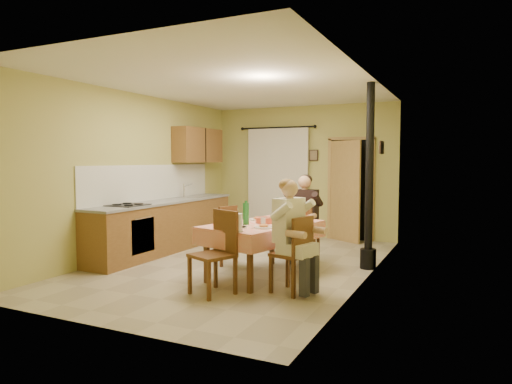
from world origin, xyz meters
The scene contains 17 objects.
floor centered at (0.00, 0.00, 0.00)m, with size 4.00×6.00×0.01m, color tan.
room_shell centered at (0.00, 0.00, 1.82)m, with size 4.04×6.04×2.82m.
kitchen_run centered at (-1.71, 0.40, 0.48)m, with size 0.64×3.64×1.56m.
upper_cabinets centered at (-1.82, 1.70, 1.95)m, with size 0.35×1.40×0.70m, color brown.
curtain centered at (-0.55, 2.90, 1.26)m, with size 1.70×0.07×2.22m.
doorway centered at (1.02, 2.87, 1.05)m, with size 0.96×0.49×2.15m.
dining_table centered at (0.65, -0.54, 0.38)m, with size 1.42×1.92×0.76m.
tableware centered at (0.65, -0.64, 0.83)m, with size 0.65×1.61×0.33m.
chair_far centered at (0.89, 0.53, 0.29)m, with size 0.44×0.44×0.97m.
chair_near centered at (0.45, -1.54, 0.29)m, with size 0.60×0.60×1.02m.
chair_right centered at (1.30, -1.10, 0.29)m, with size 0.50×0.50×0.96m.
chair_left centered at (0.01, -0.15, 0.29)m, with size 0.48×0.48×0.93m.
man_far centered at (0.89, 0.54, 0.88)m, with size 0.60×0.48×1.39m.
man_right centered at (1.29, -1.09, 0.88)m, with size 0.56×0.64×1.39m.
stove_flue centered at (1.90, 0.60, 1.02)m, with size 0.24×0.24×2.80m.
picture_back centered at (0.25, 2.97, 1.75)m, with size 0.19×0.03×0.23m, color black.
picture_right centered at (1.97, 1.20, 1.85)m, with size 0.03×0.31×0.21m, color brown.
Camera 1 is at (3.28, -6.32, 1.65)m, focal length 32.00 mm.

